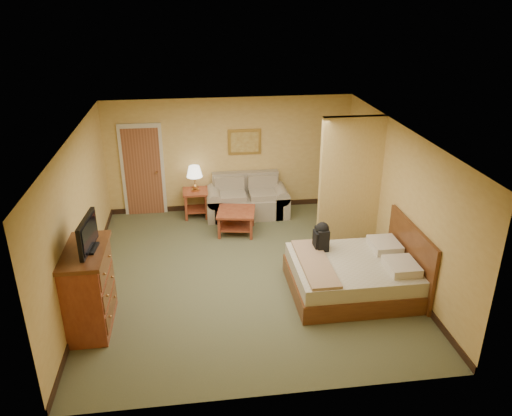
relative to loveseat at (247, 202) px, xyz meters
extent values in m
plane|color=#525537|center=(-0.33, -2.58, -0.30)|extent=(6.00, 6.00, 0.00)
plane|color=white|center=(-0.33, -2.58, 2.30)|extent=(6.00, 6.00, 0.00)
cube|color=tan|center=(-0.33, 0.42, 1.00)|extent=(5.50, 0.02, 2.60)
cube|color=tan|center=(-3.08, -2.58, 1.00)|extent=(0.02, 6.00, 2.60)
cube|color=tan|center=(2.42, -2.58, 1.00)|extent=(0.02, 6.00, 2.60)
cube|color=tan|center=(1.82, -1.65, 1.00)|extent=(1.20, 0.15, 2.60)
cube|color=beige|center=(-2.28, 0.39, 0.75)|extent=(0.94, 0.06, 2.10)
cube|color=brown|center=(-2.28, 0.38, 0.70)|extent=(0.80, 0.04, 2.00)
cylinder|color=#B47D42|center=(-1.98, 0.32, 0.70)|extent=(0.04, 0.12, 0.04)
cube|color=black|center=(-0.33, 0.41, -0.24)|extent=(5.50, 0.02, 0.12)
cube|color=gray|center=(0.00, -0.05, -0.07)|extent=(1.51, 0.81, 0.45)
cube|color=gray|center=(0.00, 0.30, 0.39)|extent=(1.51, 0.19, 0.47)
cube|color=gray|center=(-0.76, -0.05, -0.05)|extent=(0.32, 0.81, 0.51)
cube|color=gray|center=(0.76, -0.05, -0.05)|extent=(0.32, 0.81, 0.51)
cube|color=maroon|center=(-1.15, 0.07, 0.29)|extent=(0.56, 0.56, 0.04)
cube|color=maroon|center=(-1.15, 0.07, -0.13)|extent=(0.47, 0.47, 0.03)
cube|color=maroon|center=(-1.37, -0.15, -0.02)|extent=(0.06, 0.06, 0.57)
cube|color=maroon|center=(-0.93, -0.15, -0.02)|extent=(0.06, 0.06, 0.57)
cube|color=maroon|center=(-1.37, 0.30, -0.02)|extent=(0.06, 0.06, 0.57)
cube|color=maroon|center=(-0.93, 0.30, -0.02)|extent=(0.06, 0.06, 0.57)
cylinder|color=#B47D42|center=(-1.15, 0.07, 0.33)|extent=(0.17, 0.17, 0.04)
cylinder|color=#B47D42|center=(-1.15, 0.07, 0.56)|extent=(0.02, 0.02, 0.29)
cone|color=white|center=(-1.15, 0.07, 0.77)|extent=(0.35, 0.35, 0.24)
cube|color=maroon|center=(-0.33, -0.87, 0.17)|extent=(0.89, 0.89, 0.04)
cube|color=maroon|center=(-0.33, -0.87, -0.14)|extent=(0.76, 0.76, 0.03)
cube|color=maroon|center=(-0.66, -1.20, -0.07)|extent=(0.05, 0.05, 0.46)
cube|color=maroon|center=(0.00, -0.54, -0.07)|extent=(0.05, 0.05, 0.46)
cube|color=#B78E3F|center=(0.00, 0.40, 1.30)|extent=(0.75, 0.03, 0.58)
cube|color=#A57832|center=(0.00, 0.38, 1.30)|extent=(0.62, 0.02, 0.46)
cube|color=maroon|center=(-2.81, -3.78, 0.32)|extent=(0.57, 1.14, 1.24)
cube|color=#542A13|center=(-2.81, -3.78, 0.97)|extent=(0.64, 1.22, 0.06)
cube|color=black|center=(-2.71, -3.78, 1.02)|extent=(0.23, 0.37, 0.03)
cube|color=black|center=(-2.71, -3.78, 1.26)|extent=(0.13, 0.81, 0.48)
cube|color=#542A13|center=(1.42, -3.38, -0.14)|extent=(2.12, 1.69, 0.32)
cube|color=beige|center=(1.42, -3.38, 0.14)|extent=(2.05, 1.63, 0.25)
cube|color=#542A13|center=(2.38, -3.38, 0.28)|extent=(0.06, 1.80, 1.16)
cube|color=beige|center=(2.07, -3.75, 0.33)|extent=(0.48, 0.58, 0.15)
cube|color=beige|center=(2.07, -3.01, 0.33)|extent=(0.48, 0.58, 0.15)
cube|color=#987553|center=(0.73, -3.38, 0.29)|extent=(0.48, 1.59, 0.05)
cube|color=black|center=(0.97, -2.87, 0.46)|extent=(0.20, 0.30, 0.39)
sphere|color=black|center=(0.97, -2.87, 0.66)|extent=(0.23, 0.23, 0.23)
camera|label=1|loc=(-1.19, -10.35, 4.40)|focal=35.00mm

